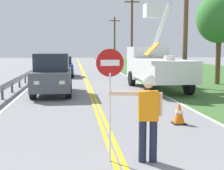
# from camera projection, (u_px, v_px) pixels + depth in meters

# --- Properties ---
(centerline_yellow_left) EXTENTS (0.11, 110.00, 0.01)m
(centerline_yellow_left) POSITION_uv_depth(u_px,v_px,m) (85.00, 80.00, 22.77)
(centerline_yellow_left) COLOR yellow
(centerline_yellow_left) RESTS_ON ground
(centerline_yellow_right) EXTENTS (0.11, 110.00, 0.01)m
(centerline_yellow_right) POSITION_uv_depth(u_px,v_px,m) (87.00, 80.00, 22.79)
(centerline_yellow_right) COLOR yellow
(centerline_yellow_right) RESTS_ON ground
(edge_line_right) EXTENTS (0.12, 110.00, 0.01)m
(edge_line_right) POSITION_uv_depth(u_px,v_px,m) (134.00, 80.00, 23.22)
(edge_line_right) COLOR silver
(edge_line_right) RESTS_ON ground
(edge_line_left) EXTENTS (0.12, 110.00, 0.01)m
(edge_line_left) POSITION_uv_depth(u_px,v_px,m) (37.00, 81.00, 22.34)
(edge_line_left) COLOR silver
(edge_line_left) RESTS_ON ground
(flagger_worker) EXTENTS (1.08, 0.31, 1.83)m
(flagger_worker) POSITION_uv_depth(u_px,v_px,m) (148.00, 112.00, 6.26)
(flagger_worker) COLOR #1E2338
(flagger_worker) RESTS_ON ground
(stop_sign_paddle) EXTENTS (0.56, 0.04, 2.33)m
(stop_sign_paddle) POSITION_uv_depth(u_px,v_px,m) (110.00, 80.00, 6.20)
(stop_sign_paddle) COLOR silver
(stop_sign_paddle) RESTS_ON ground
(utility_bucket_truck) EXTENTS (2.67, 6.86, 4.99)m
(utility_bucket_truck) POSITION_uv_depth(u_px,v_px,m) (155.00, 65.00, 17.92)
(utility_bucket_truck) COLOR silver
(utility_bucket_truck) RESTS_ON ground
(oncoming_suv_nearest) EXTENTS (1.93, 4.62, 2.10)m
(oncoming_suv_nearest) POSITION_uv_depth(u_px,v_px,m) (53.00, 74.00, 15.75)
(oncoming_suv_nearest) COLOR #4C5156
(oncoming_suv_nearest) RESTS_ON ground
(oncoming_sedan_second) EXTENTS (2.02, 4.16, 1.70)m
(oncoming_sedan_second) POSITION_uv_depth(u_px,v_px,m) (62.00, 67.00, 26.11)
(oncoming_sedan_second) COLOR navy
(oncoming_sedan_second) RESTS_ON ground
(utility_pole_near) EXTENTS (1.80, 0.28, 8.87)m
(utility_pole_near) POSITION_uv_depth(u_px,v_px,m) (186.00, 10.00, 18.35)
(utility_pole_near) COLOR brown
(utility_pole_near) RESTS_ON ground
(utility_pole_mid) EXTENTS (1.80, 0.28, 8.47)m
(utility_pole_mid) POSITION_uv_depth(u_px,v_px,m) (132.00, 31.00, 36.88)
(utility_pole_mid) COLOR brown
(utility_pole_mid) RESTS_ON ground
(utility_pole_far) EXTENTS (1.80, 0.28, 7.59)m
(utility_pole_far) POSITION_uv_depth(u_px,v_px,m) (115.00, 39.00, 51.71)
(utility_pole_far) COLOR brown
(utility_pole_far) RESTS_ON ground
(traffic_cone_lead) EXTENTS (0.40, 0.40, 0.70)m
(traffic_cone_lead) POSITION_uv_depth(u_px,v_px,m) (179.00, 113.00, 9.57)
(traffic_cone_lead) COLOR orange
(traffic_cone_lead) RESTS_ON ground
(guardrail_left_shoulder) EXTENTS (0.10, 32.00, 0.71)m
(guardrail_left_shoulder) POSITION_uv_depth(u_px,v_px,m) (16.00, 81.00, 17.57)
(guardrail_left_shoulder) COLOR #9EA0A3
(guardrail_left_shoulder) RESTS_ON ground
(roadside_tree_verge) EXTENTS (3.00, 3.00, 5.90)m
(roadside_tree_verge) POSITION_uv_depth(u_px,v_px,m) (220.00, 19.00, 19.95)
(roadside_tree_verge) COLOR brown
(roadside_tree_verge) RESTS_ON ground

